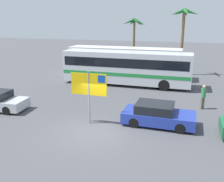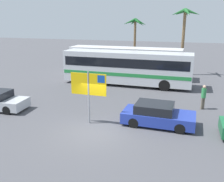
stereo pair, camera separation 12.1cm
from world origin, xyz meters
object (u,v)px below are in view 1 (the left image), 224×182
bus_front_coach (126,66)px  pedestrian_near_sign (203,95)px  bus_rear_coach (124,61)px  ferry_sign (90,86)px  car_blue (158,115)px

bus_front_coach → pedestrian_near_sign: (6.82, -5.05, -0.76)m
bus_rear_coach → ferry_sign: ferry_sign is taller
bus_front_coach → bus_rear_coach: (-1.03, 3.35, 0.00)m
bus_rear_coach → pedestrian_near_sign: size_ratio=6.94×
bus_rear_coach → pedestrian_near_sign: 11.52m
bus_front_coach → car_blue: (4.14, -8.75, -1.15)m
bus_rear_coach → ferry_sign: bearing=-84.6°
car_blue → pedestrian_near_sign: pedestrian_near_sign is taller
car_blue → pedestrian_near_sign: bearing=54.9°
bus_front_coach → ferry_sign: bearing=-88.7°
bus_front_coach → bus_rear_coach: size_ratio=1.00×
bus_front_coach → ferry_sign: (0.21, -9.74, 0.54)m
bus_front_coach → bus_rear_coach: same height
pedestrian_near_sign → ferry_sign: bearing=-97.8°
bus_front_coach → bus_rear_coach: bearing=107.1°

